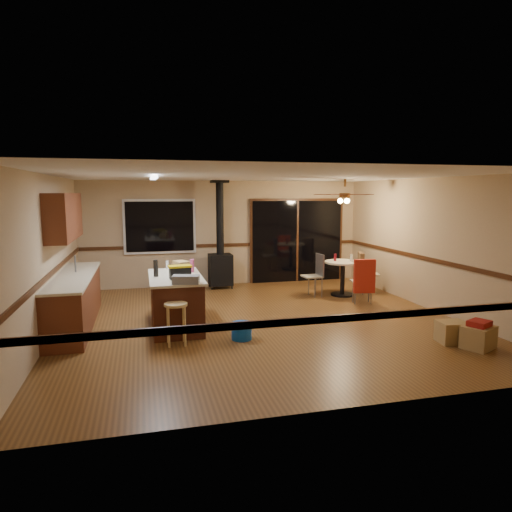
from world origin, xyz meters
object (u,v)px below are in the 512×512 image
object	(u,v)px
blue_bucket	(242,331)
chair_left	(316,270)
bar_stool	(176,324)
kitchen_island	(176,301)
dining_table	(343,272)
box_under_window	(182,280)
box_corner_a	(478,337)
wood_stove	(220,258)
toolbox_grey	(186,279)
toolbox_black	(180,273)
chair_near	(364,276)
chair_right	(362,268)
box_corner_b	(452,332)

from	to	relation	value
blue_bucket	chair_left	world-z (taller)	chair_left
bar_stool	chair_left	size ratio (longest dim) A/B	1.26
kitchen_island	dining_table	bearing A→B (deg)	22.18
box_under_window	box_corner_a	size ratio (longest dim) A/B	1.21
box_corner_a	bar_stool	bearing A→B (deg)	163.77
wood_stove	dining_table	size ratio (longest dim) A/B	3.07
toolbox_grey	toolbox_black	xyz separation A→B (m)	(-0.05, 0.44, 0.03)
chair_near	chair_right	size ratio (longest dim) A/B	1.00
kitchen_island	blue_bucket	bearing A→B (deg)	-44.54
blue_bucket	box_corner_b	size ratio (longest dim) A/B	0.79
chair_left	box_corner_b	distance (m)	3.68
bar_stool	chair_near	world-z (taller)	chair_near
chair_right	toolbox_grey	bearing A→B (deg)	-150.61
toolbox_black	box_under_window	xyz separation A→B (m)	(0.31, 3.38, -0.78)
kitchen_island	box_corner_a	distance (m)	4.84
wood_stove	chair_left	distance (m)	2.39
chair_right	box_corner_b	distance (m)	3.60
wood_stove	bar_stool	bearing A→B (deg)	-108.91
bar_stool	chair_left	xyz separation A→B (m)	(3.31, 2.61, 0.26)
chair_near	box_corner_a	distance (m)	2.95
chair_right	box_under_window	distance (m)	4.25
kitchen_island	box_corner_a	world-z (taller)	kitchen_island
kitchen_island	toolbox_grey	bearing A→B (deg)	-81.11
kitchen_island	blue_bucket	size ratio (longest dim) A/B	5.19
chair_left	box_corner_a	world-z (taller)	chair_left
toolbox_black	chair_left	bearing A→B (deg)	31.51
chair_near	chair_right	xyz separation A→B (m)	(0.46, 0.99, 0.00)
toolbox_black	box_corner_b	world-z (taller)	toolbox_black
bar_stool	blue_bucket	distance (m)	1.04
kitchen_island	chair_left	world-z (taller)	chair_left
wood_stove	blue_bucket	distance (m)	4.05
chair_near	blue_bucket	bearing A→B (deg)	-151.22
chair_near	box_corner_b	xyz separation A→B (m)	(0.18, -2.57, -0.43)
toolbox_grey	blue_bucket	xyz separation A→B (m)	(0.84, -0.22, -0.83)
blue_bucket	box_corner_a	size ratio (longest dim) A/B	0.72
blue_bucket	chair_left	xyz separation A→B (m)	(2.29, 2.61, 0.45)
dining_table	box_corner_a	distance (m)	3.82
toolbox_black	bar_stool	xyz separation A→B (m)	(-0.13, -0.66, -0.67)
toolbox_grey	chair_left	size ratio (longest dim) A/B	0.80
wood_stove	dining_table	world-z (taller)	wood_stove
wood_stove	toolbox_grey	bearing A→B (deg)	-107.48
box_corner_a	box_corner_b	bearing A→B (deg)	122.81
bar_stool	blue_bucket	world-z (taller)	bar_stool
chair_left	chair_right	xyz separation A→B (m)	(1.12, 0.01, 0.01)
box_under_window	box_corner_b	bearing A→B (deg)	-53.37
bar_stool	box_corner_b	distance (m)	4.26
dining_table	bar_stool	bearing A→B (deg)	-147.29
toolbox_black	box_corner_b	bearing A→B (deg)	-21.77
kitchen_island	toolbox_grey	world-z (taller)	toolbox_grey
dining_table	chair_right	distance (m)	0.54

